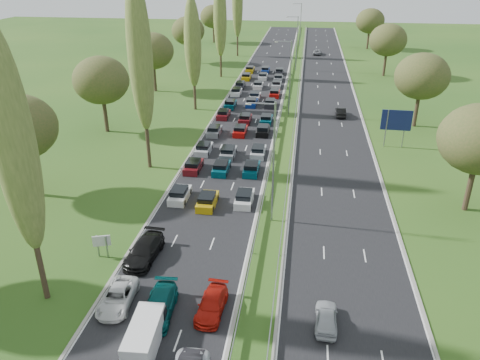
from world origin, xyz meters
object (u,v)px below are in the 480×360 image
at_px(near_car_3, 144,250).
at_px(info_sign, 102,243).
at_px(white_van_rear, 145,334).
at_px(direction_sign, 396,122).
at_px(near_car_2, 117,297).

bearing_deg(near_car_3, info_sign, -172.93).
bearing_deg(info_sign, white_van_rear, -53.52).
bearing_deg(white_van_rear, direction_sign, 58.27).
height_order(near_car_3, direction_sign, direction_sign).
distance_m(near_car_2, near_car_3, 6.03).
xyz_separation_m(white_van_rear, info_sign, (-6.95, 9.40, 0.41)).
relative_size(near_car_2, direction_sign, 0.92).
bearing_deg(direction_sign, near_car_2, -124.68).
relative_size(near_car_2, white_van_rear, 1.02).
xyz_separation_m(near_car_3, white_van_rear, (3.32, -9.64, 0.15)).
relative_size(white_van_rear, info_sign, 2.22).
distance_m(white_van_rear, direction_sign, 45.71).
relative_size(white_van_rear, direction_sign, 0.90).
bearing_deg(near_car_2, near_car_3, 85.94).
distance_m(near_car_2, direction_sign, 44.41).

